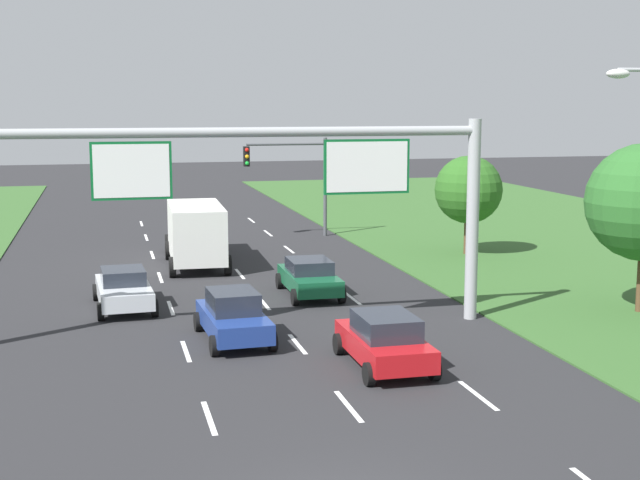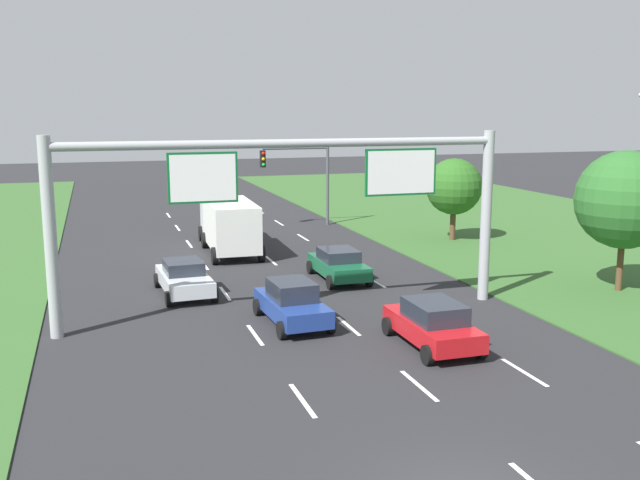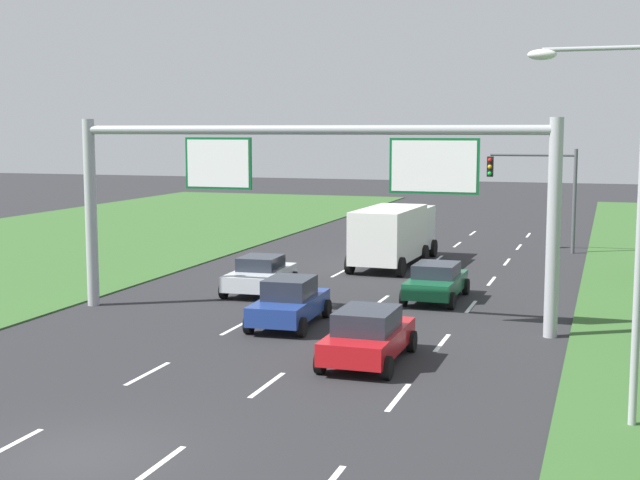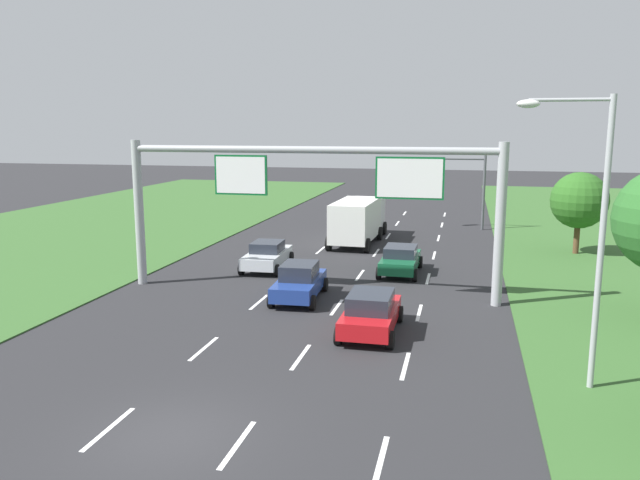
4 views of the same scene
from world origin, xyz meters
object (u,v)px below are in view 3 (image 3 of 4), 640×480
car_near_red (260,274)px  box_truck (394,233)px  car_far_ahead (436,281)px  sign_gantry (309,181)px  car_lead_silver (368,335)px  car_mid_lane (289,302)px  traffic_light_mast (538,181)px  street_lamp (623,200)px

car_near_red → box_truck: 9.49m
car_far_ahead → sign_gantry: size_ratio=0.25×
car_near_red → car_lead_silver: car_lead_silver is taller
car_near_red → car_far_ahead: bearing=1.1°
car_mid_lane → box_truck: (0.25, 14.26, 0.81)m
car_mid_lane → sign_gantry: sign_gantry is taller
car_near_red → traffic_light_mast: (9.75, 15.89, 3.13)m
box_truck → sign_gantry: size_ratio=0.47×
car_far_ahead → sign_gantry: bearing=-124.2°
car_near_red → car_lead_silver: 11.77m
car_mid_lane → sign_gantry: 4.20m
box_truck → street_lamp: street_lamp is taller
car_lead_silver → box_truck: size_ratio=0.52×
box_truck → traffic_light_mast: 9.72m
car_near_red → traffic_light_mast: 18.90m
car_far_ahead → car_lead_silver: bearing=-89.8°
car_lead_silver → traffic_light_mast: size_ratio=0.76×
traffic_light_mast → car_mid_lane: bearing=-106.8°
car_far_ahead → street_lamp: (6.60, -13.45, 4.33)m
sign_gantry → street_lamp: bearing=-39.7°
car_lead_silver → car_far_ahead: car_lead_silver is taller
sign_gantry → street_lamp: 13.15m
car_near_red → box_truck: bearing=65.1°
car_far_ahead → street_lamp: street_lamp is taller
car_near_red → car_mid_lane: size_ratio=1.06×
box_truck → street_lamp: size_ratio=0.95×
car_lead_silver → street_lamp: size_ratio=0.50×
street_lamp → car_near_red: bearing=136.8°
box_truck → street_lamp: bearing=-62.8°
traffic_light_mast → street_lamp: 29.13m
sign_gantry → box_truck: bearing=90.5°
box_truck → sign_gantry: 13.69m
sign_gantry → car_near_red: bearing=128.9°
car_far_ahead → sign_gantry: (-3.52, -5.04, 4.12)m
car_near_red → car_far_ahead: size_ratio=1.05×
car_mid_lane → car_far_ahead: bearing=54.2°
car_lead_silver → box_truck: box_truck is taller
car_lead_silver → street_lamp: street_lamp is taller
car_near_red → car_mid_lane: bearing=-62.1°
car_near_red → car_far_ahead: car_near_red is taller
car_far_ahead → sign_gantry: 7.40m
car_mid_lane → street_lamp: 13.55m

